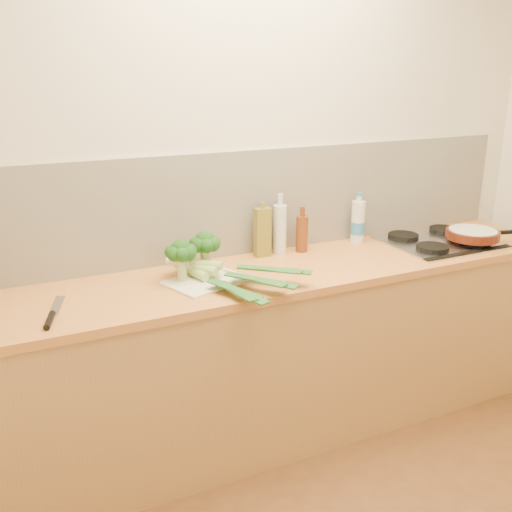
{
  "coord_description": "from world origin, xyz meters",
  "views": [
    {
      "loc": [
        -1.2,
        -1.12,
        1.84
      ],
      "look_at": [
        -0.15,
        1.1,
        1.02
      ],
      "focal_mm": 40.0,
      "sensor_mm": 36.0,
      "label": 1
    }
  ],
  "objects_px": {
    "chefs_knife": "(51,317)",
    "skillet": "(473,234)",
    "chopping_board": "(206,281)",
    "gas_hob": "(439,241)"
  },
  "relations": [
    {
      "from": "chefs_knife",
      "to": "skillet",
      "type": "height_order",
      "value": "skillet"
    },
    {
      "from": "chopping_board",
      "to": "chefs_knife",
      "type": "distance_m",
      "value": 0.7
    },
    {
      "from": "chefs_knife",
      "to": "skillet",
      "type": "distance_m",
      "value": 2.22
    },
    {
      "from": "chefs_knife",
      "to": "skillet",
      "type": "relative_size",
      "value": 0.82
    },
    {
      "from": "chopping_board",
      "to": "chefs_knife",
      "type": "height_order",
      "value": "chefs_knife"
    },
    {
      "from": "gas_hob",
      "to": "chopping_board",
      "type": "xyz_separation_m",
      "value": [
        -1.39,
        -0.01,
        -0.01
      ]
    },
    {
      "from": "chopping_board",
      "to": "chefs_knife",
      "type": "xyz_separation_m",
      "value": [
        -0.69,
        -0.12,
        0.0
      ]
    },
    {
      "from": "gas_hob",
      "to": "chefs_knife",
      "type": "distance_m",
      "value": 2.08
    },
    {
      "from": "gas_hob",
      "to": "chopping_board",
      "type": "height_order",
      "value": "gas_hob"
    },
    {
      "from": "chopping_board",
      "to": "gas_hob",
      "type": "bearing_deg",
      "value": -19.24
    }
  ]
}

